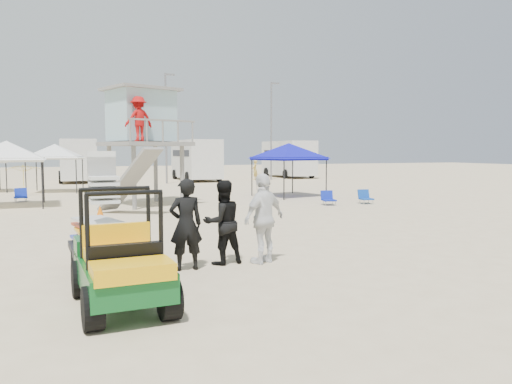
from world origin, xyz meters
name	(u,v)px	position (x,y,z in m)	size (l,w,h in m)	color
ground	(287,265)	(0.00, 0.00, 0.00)	(140.00, 140.00, 0.00)	beige
utility_cart	(120,254)	(-3.58, -1.65, 0.84)	(1.31, 2.42, 1.80)	#0C501D
surf_trailer	(106,230)	(-3.58, 0.68, 0.86)	(1.42, 2.49, 2.10)	black
man_left	(186,224)	(-2.06, 0.38, 0.93)	(0.68, 0.44, 1.85)	black
man_mid	(222,222)	(-1.21, 0.63, 0.89)	(0.87, 0.68, 1.79)	black
man_right	(264,218)	(-0.36, 0.38, 0.96)	(1.13, 0.47, 1.93)	white
lifeguard_tower	(142,120)	(-0.93, 12.86, 3.73)	(3.99, 3.99, 5.01)	gray
canopy_blue	(289,146)	(6.85, 14.32, 2.65)	(3.52, 3.52, 3.19)	black
canopy_white_a	(6,144)	(-6.41, 14.29, 2.68)	(2.93, 2.93, 3.23)	black
canopy_white_c	(55,146)	(-4.54, 21.85, 2.64)	(3.25, 3.25, 3.19)	black
umbrella_b	(24,180)	(-6.07, 19.60, 0.85)	(1.85, 1.89, 1.70)	yellow
cone_near	(100,213)	(-3.09, 8.67, 0.25)	(0.34, 0.34, 0.50)	orange
beach_chair_a	(21,195)	(-6.08, 16.49, 0.31)	(0.63, 0.68, 0.64)	#1029B5
beach_chair_b	(328,198)	(6.68, 9.88, 0.31)	(0.64, 0.69, 0.64)	#0E22A2
beach_chair_c	(365,197)	(8.53, 9.77, 0.31)	(0.59, 0.64, 0.64)	#0E3D9D
rv_mid_left	(77,158)	(-3.00, 31.49, 1.80)	(2.65, 6.50, 3.25)	silver
rv_mid_right	(196,158)	(6.00, 29.99, 1.80)	(2.64, 7.00, 3.25)	silver
rv_far_right	(288,157)	(15.00, 31.49, 1.80)	(2.64, 6.60, 3.25)	silver
light_pole_left	(166,129)	(3.00, 27.00, 4.00)	(0.14, 0.14, 8.00)	slate
light_pole_right	(271,131)	(12.00, 28.50, 4.00)	(0.14, 0.14, 8.00)	slate
distant_beachgoers	(164,175)	(2.09, 23.32, 0.83)	(13.44, 9.07, 1.65)	#538A55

